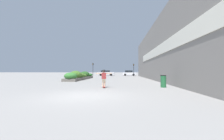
# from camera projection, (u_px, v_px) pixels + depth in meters

# --- Properties ---
(ground_plane) EXTENTS (300.00, 300.00, 0.00)m
(ground_plane) POSITION_uv_depth(u_px,v_px,m) (84.00, 96.00, 8.11)
(ground_plane) COLOR gray
(building_wall_right) EXTENTS (0.67, 37.51, 8.28)m
(building_wall_right) POSITION_uv_depth(u_px,v_px,m) (153.00, 53.00, 23.33)
(building_wall_right) COLOR gray
(building_wall_right) RESTS_ON ground_plane
(planter_box) EXTENTS (1.92, 11.76, 1.39)m
(planter_box) POSITION_uv_depth(u_px,v_px,m) (81.00, 76.00, 24.26)
(planter_box) COLOR #605B54
(planter_box) RESTS_ON ground_plane
(skateboard) EXTENTS (0.31, 0.64, 0.09)m
(skateboard) POSITION_uv_depth(u_px,v_px,m) (104.00, 87.00, 12.03)
(skateboard) COLOR maroon
(skateboard) RESTS_ON ground_plane
(skateboarder) EXTENTS (1.28, 0.33, 1.38)m
(skateboarder) POSITION_uv_depth(u_px,v_px,m) (104.00, 76.00, 12.03)
(skateboarder) COLOR tan
(skateboarder) RESTS_ON skateboard
(trash_bin) EXTENTS (0.47, 0.47, 1.01)m
(trash_bin) POSITION_uv_depth(u_px,v_px,m) (163.00, 81.00, 12.34)
(trash_bin) COLOR #1E5B33
(trash_bin) RESTS_ON ground_plane
(car_leftmost) EXTENTS (3.90, 1.96, 1.55)m
(car_leftmost) POSITION_uv_depth(u_px,v_px,m) (129.00, 73.00, 44.17)
(car_leftmost) COLOR silver
(car_leftmost) RESTS_ON ground_plane
(car_center_left) EXTENTS (4.70, 2.07, 1.54)m
(car_center_left) POSITION_uv_depth(u_px,v_px,m) (106.00, 73.00, 43.63)
(car_center_left) COLOR #BCBCC1
(car_center_left) RESTS_ON ground_plane
(car_center_right) EXTENTS (4.51, 1.91, 1.44)m
(car_center_right) POSITION_uv_depth(u_px,v_px,m) (159.00, 73.00, 44.99)
(car_center_right) COLOR silver
(car_center_right) RESTS_ON ground_plane
(traffic_light_left) EXTENTS (0.28, 0.30, 3.44)m
(traffic_light_left) POSITION_uv_depth(u_px,v_px,m) (93.00, 67.00, 39.42)
(traffic_light_left) COLOR black
(traffic_light_left) RESTS_ON ground_plane
(traffic_light_right) EXTENTS (0.28, 0.30, 3.21)m
(traffic_light_right) POSITION_uv_depth(u_px,v_px,m) (134.00, 68.00, 38.80)
(traffic_light_right) COLOR black
(traffic_light_right) RESTS_ON ground_plane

